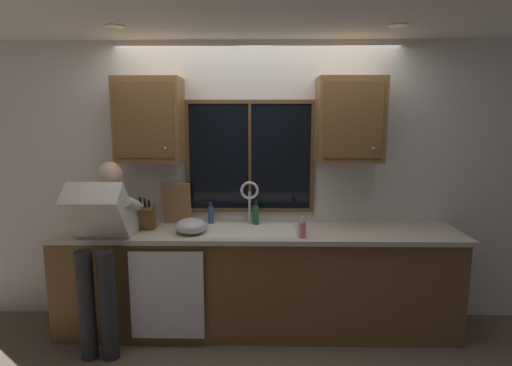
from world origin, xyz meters
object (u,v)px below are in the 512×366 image
object	(u,v)px
cutting_board	(177,203)
bottle_tall_clear	(211,214)
person_standing	(102,237)
mixing_bowl	(191,226)
knife_block	(147,217)
soap_dispenser	(302,229)
bottle_green_glass	(256,214)

from	to	relation	value
cutting_board	bottle_tall_clear	xyz separation A→B (m)	(0.31, 0.01, -0.11)
person_standing	cutting_board	size ratio (longest dim) A/B	3.91
mixing_bowl	person_standing	bearing A→B (deg)	-163.78
knife_block	soap_dispenser	distance (m)	1.34
mixing_bowl	bottle_tall_clear	distance (m)	0.34
cutting_board	bottle_tall_clear	size ratio (longest dim) A/B	1.88
bottle_green_glass	knife_block	bearing A→B (deg)	-168.85
mixing_bowl	bottle_green_glass	distance (m)	0.61
knife_block	soap_dispenser	size ratio (longest dim) A/B	1.76
mixing_bowl	bottle_tall_clear	xyz separation A→B (m)	(0.13, 0.31, 0.02)
person_standing	bottle_tall_clear	xyz separation A→B (m)	(0.81, 0.51, 0.06)
person_standing	bottle_green_glass	size ratio (longest dim) A/B	6.53
cutting_board	bottle_green_glass	distance (m)	0.72
mixing_bowl	bottle_green_glass	xyz separation A→B (m)	(0.54, 0.29, 0.04)
mixing_bowl	bottle_green_glass	size ratio (longest dim) A/B	1.16
cutting_board	soap_dispenser	bearing A→B (deg)	-21.05
knife_block	cutting_board	world-z (taller)	cutting_board
person_standing	knife_block	size ratio (longest dim) A/B	4.72
knife_block	bottle_tall_clear	xyz separation A→B (m)	(0.53, 0.21, -0.02)
cutting_board	bottle_tall_clear	bearing A→B (deg)	1.89
mixing_bowl	bottle_green_glass	world-z (taller)	bottle_green_glass
bottle_green_glass	bottle_tall_clear	world-z (taller)	bottle_green_glass
mixing_bowl	soap_dispenser	size ratio (longest dim) A/B	1.48
bottle_green_glass	bottle_tall_clear	size ratio (longest dim) A/B	1.12
knife_block	cutting_board	distance (m)	0.31
person_standing	soap_dispenser	size ratio (longest dim) A/B	8.31
cutting_board	bottle_tall_clear	world-z (taller)	cutting_board
cutting_board	soap_dispenser	size ratio (longest dim) A/B	2.13
soap_dispenser	person_standing	bearing A→B (deg)	-177.15
person_standing	mixing_bowl	xyz separation A→B (m)	(0.68, 0.20, 0.03)
soap_dispenser	bottle_green_glass	world-z (taller)	bottle_green_glass
knife_block	bottle_tall_clear	world-z (taller)	knife_block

